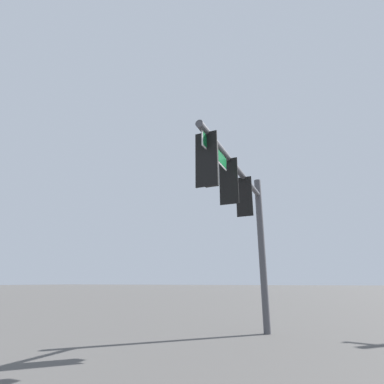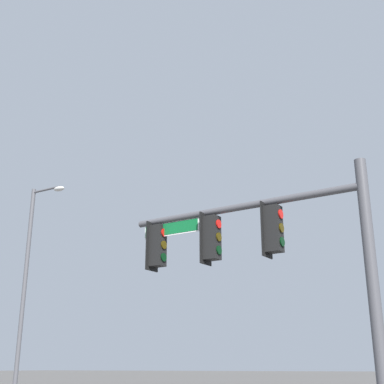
{
  "view_description": "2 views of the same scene",
  "coord_description": "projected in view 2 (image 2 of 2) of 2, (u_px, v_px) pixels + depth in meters",
  "views": [
    {
      "loc": [
        4.28,
        -4.53,
        1.71
      ],
      "look_at": [
        -4.46,
        -8.15,
        4.57
      ],
      "focal_mm": 28.0,
      "sensor_mm": 36.0,
      "label": 1
    },
    {
      "loc": [
        -9.69,
        4.77,
        1.28
      ],
      "look_at": [
        -2.95,
        -6.3,
        5.55
      ],
      "focal_mm": 50.0,
      "sensor_mm": 36.0,
      "label": 2
    }
  ],
  "objects": [
    {
      "name": "street_lamp",
      "position": [
        29.0,
        275.0,
        22.5
      ],
      "size": [
        1.93,
        0.28,
        8.84
      ],
      "color": "#4C4C51",
      "rests_on": "ground_plane"
    },
    {
      "name": "signal_pole_near",
      "position": [
        263.0,
        247.0,
        12.42
      ],
      "size": [
        6.19,
        0.6,
        5.62
      ],
      "color": "#47474C",
      "rests_on": "ground_plane"
    }
  ]
}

